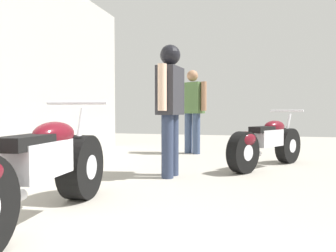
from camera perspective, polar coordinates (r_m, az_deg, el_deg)
ground_plane at (r=3.83m, az=3.35°, el=-10.39°), size 16.53×16.53×0.00m
motorcycle_maroon_cruiser at (r=2.65m, az=-22.16°, el=-7.61°), size 0.61×2.06×0.96m
motorcycle_black_naked at (r=5.14m, az=16.93°, el=-2.91°), size 1.14×1.70×0.89m
mechanic_in_blue at (r=6.63m, az=4.32°, el=3.44°), size 0.66×0.43×1.71m
mechanic_with_helmet at (r=4.23m, az=0.39°, el=4.94°), size 0.29×0.68×1.73m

